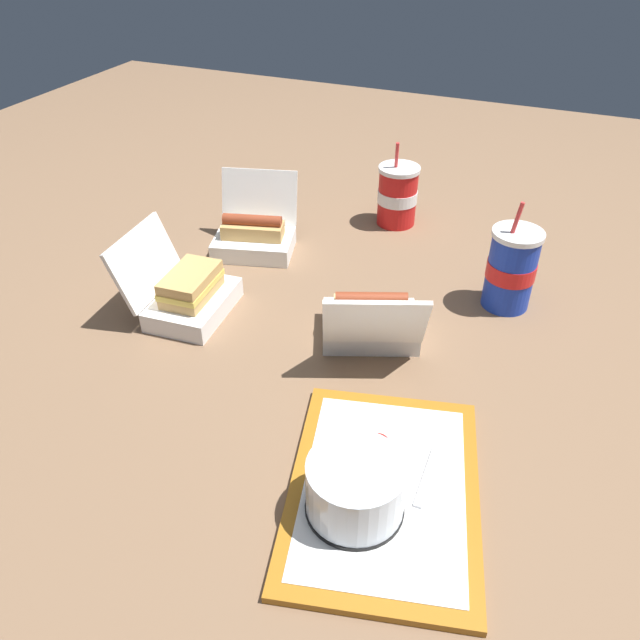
{
  "coord_description": "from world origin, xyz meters",
  "views": [
    {
      "loc": [
        0.83,
        0.34,
        0.71
      ],
      "look_at": [
        -0.01,
        -0.01,
        0.05
      ],
      "focal_mm": 35.0,
      "sensor_mm": 36.0,
      "label": 1
    }
  ],
  "objects_px": {
    "soda_cup_corner": "(397,195)",
    "food_tray": "(384,490)",
    "clamshell_hotdog_right": "(371,321)",
    "plastic_fork": "(427,477)",
    "cake_container": "(355,489)",
    "clamshell_hotdog_center": "(254,234)",
    "ketchup_cup": "(378,446)",
    "soda_cup_back": "(511,269)",
    "clamshell_sandwich_left": "(186,294)"
  },
  "relations": [
    {
      "from": "clamshell_hotdog_right",
      "to": "clamshell_sandwich_left",
      "type": "xyz_separation_m",
      "value": [
        0.06,
        -0.35,
        0.0
      ]
    },
    {
      "from": "plastic_fork",
      "to": "clamshell_hotdog_right",
      "type": "xyz_separation_m",
      "value": [
        -0.29,
        -0.18,
        0.02
      ]
    },
    {
      "from": "clamshell_hotdog_right",
      "to": "clamshell_sandwich_left",
      "type": "distance_m",
      "value": 0.36
    },
    {
      "from": "ketchup_cup",
      "to": "clamshell_sandwich_left",
      "type": "relative_size",
      "value": 0.21
    },
    {
      "from": "food_tray",
      "to": "clamshell_hotdog_center",
      "type": "distance_m",
      "value": 0.72
    },
    {
      "from": "plastic_fork",
      "to": "clamshell_sandwich_left",
      "type": "height_order",
      "value": "clamshell_sandwich_left"
    },
    {
      "from": "plastic_fork",
      "to": "clamshell_hotdog_center",
      "type": "height_order",
      "value": "clamshell_hotdog_center"
    },
    {
      "from": "clamshell_hotdog_right",
      "to": "clamshell_hotdog_center",
      "type": "xyz_separation_m",
      "value": [
        -0.21,
        -0.35,
        0.0
      ]
    },
    {
      "from": "plastic_fork",
      "to": "soda_cup_corner",
      "type": "relative_size",
      "value": 0.54
    },
    {
      "from": "soda_cup_back",
      "to": "ketchup_cup",
      "type": "bearing_deg",
      "value": -12.47
    },
    {
      "from": "ketchup_cup",
      "to": "clamshell_hotdog_right",
      "type": "xyz_separation_m",
      "value": [
        -0.27,
        -0.1,
        0.01
      ]
    },
    {
      "from": "clamshell_hotdog_right",
      "to": "soda_cup_corner",
      "type": "bearing_deg",
      "value": -168.6
    },
    {
      "from": "cake_container",
      "to": "clamshell_sandwich_left",
      "type": "height_order",
      "value": "clamshell_sandwich_left"
    },
    {
      "from": "ketchup_cup",
      "to": "soda_cup_back",
      "type": "distance_m",
      "value": 0.5
    },
    {
      "from": "ketchup_cup",
      "to": "plastic_fork",
      "type": "xyz_separation_m",
      "value": [
        0.02,
        0.08,
        -0.01
      ]
    },
    {
      "from": "food_tray",
      "to": "plastic_fork",
      "type": "height_order",
      "value": "plastic_fork"
    },
    {
      "from": "cake_container",
      "to": "plastic_fork",
      "type": "relative_size",
      "value": 1.21
    },
    {
      "from": "soda_cup_corner",
      "to": "ketchup_cup",
      "type": "bearing_deg",
      "value": 15.02
    },
    {
      "from": "plastic_fork",
      "to": "soda_cup_corner",
      "type": "height_order",
      "value": "soda_cup_corner"
    },
    {
      "from": "clamshell_hotdog_center",
      "to": "soda_cup_corner",
      "type": "relative_size",
      "value": 1.03
    },
    {
      "from": "plastic_fork",
      "to": "clamshell_hotdog_right",
      "type": "height_order",
      "value": "clamshell_hotdog_right"
    },
    {
      "from": "soda_cup_corner",
      "to": "soda_cup_back",
      "type": "height_order",
      "value": "soda_cup_back"
    },
    {
      "from": "food_tray",
      "to": "ketchup_cup",
      "type": "xyz_separation_m",
      "value": [
        -0.05,
        -0.03,
        0.02
      ]
    },
    {
      "from": "ketchup_cup",
      "to": "soda_cup_back",
      "type": "bearing_deg",
      "value": 167.53
    },
    {
      "from": "clamshell_hotdog_center",
      "to": "clamshell_hotdog_right",
      "type": "bearing_deg",
      "value": 58.56
    },
    {
      "from": "clamshell_hotdog_center",
      "to": "plastic_fork",
      "type": "bearing_deg",
      "value": 46.71
    },
    {
      "from": "food_tray",
      "to": "cake_container",
      "type": "height_order",
      "value": "cake_container"
    },
    {
      "from": "clamshell_sandwich_left",
      "to": "soda_cup_back",
      "type": "distance_m",
      "value": 0.63
    },
    {
      "from": "food_tray",
      "to": "soda_cup_corner",
      "type": "distance_m",
      "value": 0.83
    },
    {
      "from": "cake_container",
      "to": "ketchup_cup",
      "type": "relative_size",
      "value": 3.32
    },
    {
      "from": "soda_cup_back",
      "to": "plastic_fork",
      "type": "bearing_deg",
      "value": -3.09
    },
    {
      "from": "ketchup_cup",
      "to": "clamshell_sandwich_left",
      "type": "xyz_separation_m",
      "value": [
        -0.21,
        -0.46,
        0.02
      ]
    },
    {
      "from": "plastic_fork",
      "to": "clamshell_sandwich_left",
      "type": "relative_size",
      "value": 0.57
    },
    {
      "from": "clamshell_sandwich_left",
      "to": "clamshell_hotdog_center",
      "type": "height_order",
      "value": "clamshell_sandwich_left"
    },
    {
      "from": "food_tray",
      "to": "soda_cup_back",
      "type": "relative_size",
      "value": 1.88
    },
    {
      "from": "ketchup_cup",
      "to": "clamshell_hotdog_center",
      "type": "distance_m",
      "value": 0.66
    },
    {
      "from": "clamshell_sandwich_left",
      "to": "clamshell_hotdog_center",
      "type": "distance_m",
      "value": 0.27
    },
    {
      "from": "clamshell_sandwich_left",
      "to": "food_tray",
      "type": "bearing_deg",
      "value": 61.14
    },
    {
      "from": "food_tray",
      "to": "plastic_fork",
      "type": "xyz_separation_m",
      "value": [
        -0.04,
        0.05,
        0.01
      ]
    },
    {
      "from": "food_tray",
      "to": "ketchup_cup",
      "type": "bearing_deg",
      "value": -152.36
    },
    {
      "from": "clamshell_hotdog_center",
      "to": "soda_cup_back",
      "type": "height_order",
      "value": "soda_cup_back"
    },
    {
      "from": "food_tray",
      "to": "cake_container",
      "type": "xyz_separation_m",
      "value": [
        0.05,
        -0.03,
        0.05
      ]
    },
    {
      "from": "clamshell_sandwich_left",
      "to": "soda_cup_corner",
      "type": "distance_m",
      "value": 0.59
    },
    {
      "from": "cake_container",
      "to": "ketchup_cup",
      "type": "xyz_separation_m",
      "value": [
        -0.1,
        -0.0,
        -0.03
      ]
    },
    {
      "from": "clamshell_hotdog_center",
      "to": "clamshell_sandwich_left",
      "type": "bearing_deg",
      "value": -0.98
    },
    {
      "from": "food_tray",
      "to": "clamshell_hotdog_center",
      "type": "relative_size",
      "value": 2.0
    },
    {
      "from": "cake_container",
      "to": "ketchup_cup",
      "type": "distance_m",
      "value": 0.11
    },
    {
      "from": "ketchup_cup",
      "to": "plastic_fork",
      "type": "distance_m",
      "value": 0.08
    },
    {
      "from": "soda_cup_corner",
      "to": "food_tray",
      "type": "bearing_deg",
      "value": 15.95
    },
    {
      "from": "clamshell_hotdog_right",
      "to": "soda_cup_corner",
      "type": "relative_size",
      "value": 1.18
    }
  ]
}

